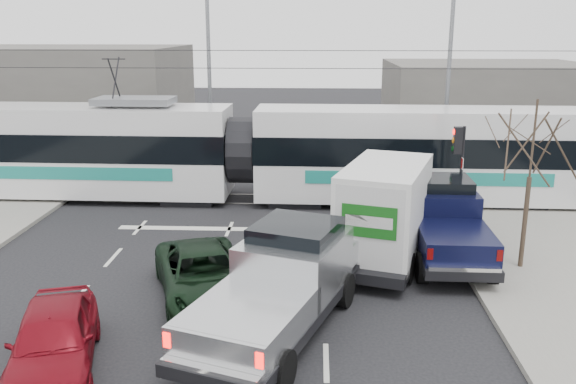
{
  "coord_description": "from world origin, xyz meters",
  "views": [
    {
      "loc": [
        1.43,
        -14.91,
        7.07
      ],
      "look_at": [
        0.51,
        4.6,
        1.8
      ],
      "focal_mm": 38.0,
      "sensor_mm": 36.0,
      "label": 1
    }
  ],
  "objects_px": {
    "traffic_signal": "(459,155)",
    "silver_pickup": "(283,281)",
    "bare_tree": "(533,147)",
    "street_lamp_far": "(206,68)",
    "street_lamp_near": "(445,72)",
    "navy_pickup": "(445,221)",
    "red_car": "(54,339)",
    "tram": "(242,152)",
    "box_truck": "(388,211)",
    "green_car": "(204,275)"
  },
  "relations": [
    {
      "from": "bare_tree",
      "to": "street_lamp_far",
      "type": "height_order",
      "value": "street_lamp_far"
    },
    {
      "from": "bare_tree",
      "to": "traffic_signal",
      "type": "height_order",
      "value": "bare_tree"
    },
    {
      "from": "bare_tree",
      "to": "box_truck",
      "type": "height_order",
      "value": "bare_tree"
    },
    {
      "from": "street_lamp_far",
      "to": "navy_pickup",
      "type": "height_order",
      "value": "street_lamp_far"
    },
    {
      "from": "bare_tree",
      "to": "street_lamp_far",
      "type": "distance_m",
      "value": 17.97
    },
    {
      "from": "traffic_signal",
      "to": "box_truck",
      "type": "distance_m",
      "value": 4.38
    },
    {
      "from": "tram",
      "to": "green_car",
      "type": "distance_m",
      "value": 9.89
    },
    {
      "from": "bare_tree",
      "to": "tram",
      "type": "xyz_separation_m",
      "value": [
        -9.28,
        7.39,
        -1.71
      ]
    },
    {
      "from": "box_truck",
      "to": "navy_pickup",
      "type": "xyz_separation_m",
      "value": [
        1.83,
        0.3,
        -0.37
      ]
    },
    {
      "from": "tram",
      "to": "red_car",
      "type": "height_order",
      "value": "tram"
    },
    {
      "from": "street_lamp_near",
      "to": "red_car",
      "type": "distance_m",
      "value": 21.37
    },
    {
      "from": "traffic_signal",
      "to": "tram",
      "type": "relative_size",
      "value": 0.13
    },
    {
      "from": "street_lamp_near",
      "to": "street_lamp_far",
      "type": "xyz_separation_m",
      "value": [
        -11.5,
        2.0,
        0.0
      ]
    },
    {
      "from": "navy_pickup",
      "to": "green_car",
      "type": "xyz_separation_m",
      "value": [
        -7.05,
        -3.52,
        -0.5
      ]
    },
    {
      "from": "street_lamp_near",
      "to": "green_car",
      "type": "relative_size",
      "value": 1.84
    },
    {
      "from": "silver_pickup",
      "to": "street_lamp_far",
      "type": "bearing_deg",
      "value": 125.28
    },
    {
      "from": "traffic_signal",
      "to": "street_lamp_near",
      "type": "distance_m",
      "value": 7.91
    },
    {
      "from": "bare_tree",
      "to": "traffic_signal",
      "type": "distance_m",
      "value": 4.28
    },
    {
      "from": "bare_tree",
      "to": "street_lamp_near",
      "type": "bearing_deg",
      "value": 91.42
    },
    {
      "from": "bare_tree",
      "to": "navy_pickup",
      "type": "distance_m",
      "value": 3.53
    },
    {
      "from": "street_lamp_far",
      "to": "navy_pickup",
      "type": "relative_size",
      "value": 1.57
    },
    {
      "from": "street_lamp_near",
      "to": "tram",
      "type": "height_order",
      "value": "street_lamp_near"
    },
    {
      "from": "navy_pickup",
      "to": "street_lamp_near",
      "type": "bearing_deg",
      "value": 81.2
    },
    {
      "from": "street_lamp_far",
      "to": "red_car",
      "type": "distance_m",
      "value": 20.03
    },
    {
      "from": "bare_tree",
      "to": "traffic_signal",
      "type": "relative_size",
      "value": 1.39
    },
    {
      "from": "box_truck",
      "to": "green_car",
      "type": "height_order",
      "value": "box_truck"
    },
    {
      "from": "tram",
      "to": "green_car",
      "type": "xyz_separation_m",
      "value": [
        0.14,
        -9.79,
        -1.4
      ]
    },
    {
      "from": "traffic_signal",
      "to": "silver_pickup",
      "type": "height_order",
      "value": "traffic_signal"
    },
    {
      "from": "box_truck",
      "to": "navy_pickup",
      "type": "relative_size",
      "value": 1.16
    },
    {
      "from": "street_lamp_far",
      "to": "navy_pickup",
      "type": "bearing_deg",
      "value": -51.93
    },
    {
      "from": "traffic_signal",
      "to": "street_lamp_near",
      "type": "relative_size",
      "value": 0.4
    },
    {
      "from": "street_lamp_far",
      "to": "box_truck",
      "type": "relative_size",
      "value": 1.35
    },
    {
      "from": "navy_pickup",
      "to": "box_truck",
      "type": "bearing_deg",
      "value": -169.74
    },
    {
      "from": "box_truck",
      "to": "traffic_signal",
      "type": "bearing_deg",
      "value": 66.1
    },
    {
      "from": "silver_pickup",
      "to": "street_lamp_near",
      "type": "bearing_deg",
      "value": 86.33
    },
    {
      "from": "street_lamp_far",
      "to": "box_truck",
      "type": "xyz_separation_m",
      "value": [
        7.86,
        -12.67,
        -3.55
      ]
    },
    {
      "from": "bare_tree",
      "to": "navy_pickup",
      "type": "height_order",
      "value": "bare_tree"
    },
    {
      "from": "street_lamp_near",
      "to": "red_car",
      "type": "bearing_deg",
      "value": -123.01
    },
    {
      "from": "silver_pickup",
      "to": "red_car",
      "type": "distance_m",
      "value": 5.23
    },
    {
      "from": "silver_pickup",
      "to": "navy_pickup",
      "type": "bearing_deg",
      "value": 65.73
    },
    {
      "from": "street_lamp_far",
      "to": "silver_pickup",
      "type": "height_order",
      "value": "street_lamp_far"
    },
    {
      "from": "tram",
      "to": "red_car",
      "type": "xyz_separation_m",
      "value": [
        -2.39,
        -13.43,
        -1.36
      ]
    },
    {
      "from": "bare_tree",
      "to": "red_car",
      "type": "height_order",
      "value": "bare_tree"
    },
    {
      "from": "street_lamp_near",
      "to": "tram",
      "type": "relative_size",
      "value": 0.31
    },
    {
      "from": "street_lamp_near",
      "to": "navy_pickup",
      "type": "height_order",
      "value": "street_lamp_near"
    },
    {
      "from": "tram",
      "to": "navy_pickup",
      "type": "bearing_deg",
      "value": -40.21
    },
    {
      "from": "green_car",
      "to": "navy_pickup",
      "type": "bearing_deg",
      "value": 7.38
    },
    {
      "from": "street_lamp_near",
      "to": "box_truck",
      "type": "height_order",
      "value": "street_lamp_near"
    },
    {
      "from": "tram",
      "to": "box_truck",
      "type": "bearing_deg",
      "value": -49.88
    },
    {
      "from": "silver_pickup",
      "to": "navy_pickup",
      "type": "relative_size",
      "value": 1.22
    }
  ]
}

